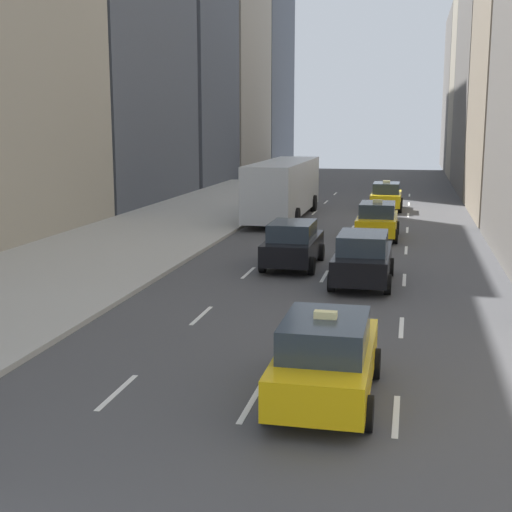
% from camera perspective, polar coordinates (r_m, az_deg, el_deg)
% --- Properties ---
extents(sidewalk_left, '(8.00, 66.00, 0.15)m').
position_cam_1_polar(sidewalk_left, '(34.64, -9.03, 1.64)').
color(sidewalk_left, '#ADAAA3').
rests_on(sidewalk_left, ground).
extents(lane_markings, '(5.72, 56.00, 0.01)m').
position_cam_1_polar(lane_markings, '(28.53, 6.23, -0.36)').
color(lane_markings, white).
rests_on(lane_markings, ground).
extents(taxi_lead, '(2.02, 4.40, 1.87)m').
position_cam_1_polar(taxi_lead, '(45.41, 10.37, 4.74)').
color(taxi_lead, yellow).
rests_on(taxi_lead, ground).
extents(taxi_second, '(2.02, 4.40, 1.87)m').
position_cam_1_polar(taxi_second, '(14.20, 5.61, -8.07)').
color(taxi_second, yellow).
rests_on(taxi_second, ground).
extents(taxi_third, '(2.02, 4.40, 1.87)m').
position_cam_1_polar(taxi_third, '(34.13, 9.67, 2.85)').
color(taxi_third, yellow).
rests_on(taxi_third, ground).
extents(sedan_black_near, '(2.02, 4.47, 1.75)m').
position_cam_1_polar(sedan_black_near, '(27.09, 2.97, 0.99)').
color(sedan_black_near, black).
rests_on(sedan_black_near, ground).
extents(sedan_silver_behind, '(2.02, 4.59, 1.79)m').
position_cam_1_polar(sedan_silver_behind, '(24.38, 8.54, -0.15)').
color(sedan_silver_behind, black).
rests_on(sedan_silver_behind, ground).
extents(city_bus, '(2.80, 11.61, 3.25)m').
position_cam_1_polar(city_bus, '(40.88, 2.23, 5.54)').
color(city_bus, '#B7BCC1').
rests_on(city_bus, ground).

